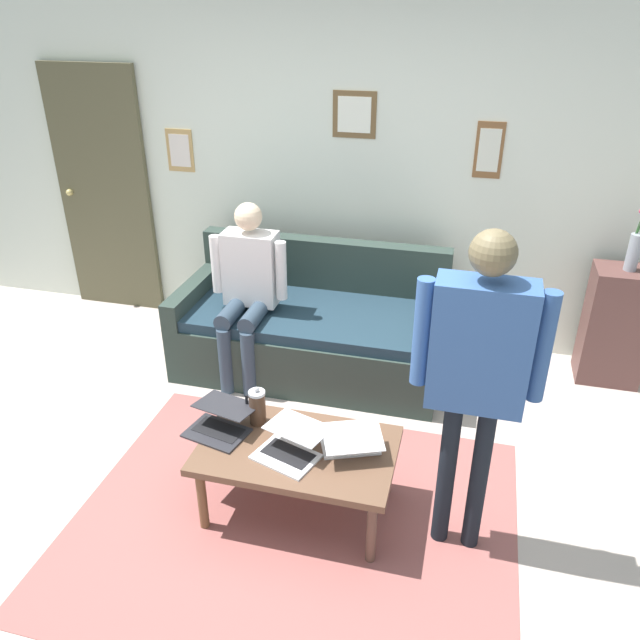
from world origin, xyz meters
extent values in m
plane|color=#B2A298|center=(0.00, 0.00, 0.00)|extent=(7.68, 7.68, 0.00)
cube|color=#94524E|center=(-0.11, 0.05, 0.00)|extent=(2.33, 1.90, 0.01)
cube|color=silver|center=(0.00, -2.20, 1.35)|extent=(7.04, 0.10, 2.70)
cube|color=brown|center=(-0.90, -2.15, 1.55)|extent=(0.19, 0.02, 0.39)
cube|color=silver|center=(-0.90, -2.14, 1.55)|extent=(0.15, 0.00, 0.30)
cube|color=tan|center=(1.46, -2.15, 1.41)|extent=(0.22, 0.02, 0.33)
cube|color=silver|center=(1.46, -2.14, 1.41)|extent=(0.17, 0.00, 0.25)
cube|color=brown|center=(0.06, -2.15, 1.74)|extent=(0.32, 0.02, 0.33)
cube|color=silver|center=(0.06, -2.14, 1.74)|extent=(0.24, 0.00, 0.25)
cube|color=brown|center=(2.17, -2.11, 1.02)|extent=(0.82, 0.05, 2.05)
sphere|color=tan|center=(2.48, -2.07, 1.02)|extent=(0.06, 0.06, 0.06)
cube|color=#2A3832|center=(0.21, -1.48, 0.21)|extent=(1.91, 0.94, 0.42)
cube|color=#1D323F|center=(0.21, -1.46, 0.46)|extent=(1.67, 0.86, 0.08)
cube|color=#2A3832|center=(0.21, -1.88, 0.65)|extent=(1.91, 0.14, 0.46)
cube|color=#2A3832|center=(-0.68, -1.48, 0.52)|extent=(0.12, 0.94, 0.20)
cube|color=#2A3832|center=(1.11, -1.48, 0.52)|extent=(0.12, 0.94, 0.20)
cube|color=brown|center=(-0.11, -0.05, 0.41)|extent=(1.02, 0.63, 0.04)
cylinder|color=brown|center=(-0.55, 0.20, 0.19)|extent=(0.05, 0.05, 0.39)
cylinder|color=brown|center=(0.34, 0.20, 0.19)|extent=(0.05, 0.05, 0.39)
cylinder|color=brown|center=(-0.55, -0.29, 0.19)|extent=(0.05, 0.05, 0.39)
cylinder|color=brown|center=(0.34, -0.29, 0.19)|extent=(0.05, 0.05, 0.39)
cube|color=silver|center=(-0.07, 0.05, 0.43)|extent=(0.37, 0.31, 0.01)
cube|color=black|center=(-0.08, 0.03, 0.44)|extent=(0.29, 0.21, 0.00)
cube|color=silver|center=(-0.11, -0.06, 0.54)|extent=(0.36, 0.30, 0.01)
cube|color=silver|center=(-0.11, -0.05, 0.54)|extent=(0.33, 0.27, 0.01)
cube|color=silver|center=(-0.36, -0.14, 0.43)|extent=(0.36, 0.32, 0.01)
cube|color=black|center=(-0.37, -0.12, 0.44)|extent=(0.28, 0.22, 0.00)
cube|color=silver|center=(-0.39, -0.06, 0.54)|extent=(0.35, 0.30, 0.05)
cube|color=silver|center=(-0.39, -0.06, 0.54)|extent=(0.32, 0.27, 0.04)
cube|color=#28282D|center=(0.34, -0.05, 0.43)|extent=(0.36, 0.29, 0.01)
cube|color=black|center=(0.34, -0.06, 0.44)|extent=(0.29, 0.19, 0.00)
cube|color=#28282D|center=(0.32, -0.14, 0.55)|extent=(0.36, 0.28, 0.03)
cube|color=#2C212B|center=(0.32, -0.14, 0.55)|extent=(0.32, 0.25, 0.02)
cylinder|color=#4C3323|center=(0.16, -0.20, 0.52)|extent=(0.09, 0.09, 0.19)
cylinder|color=#B7B7BC|center=(0.16, -0.20, 0.62)|extent=(0.09, 0.09, 0.02)
sphere|color=#B2B2B7|center=(0.16, -0.20, 0.64)|extent=(0.03, 0.03, 0.03)
cube|color=black|center=(0.22, -0.20, 0.53)|extent=(0.01, 0.01, 0.13)
cube|color=brown|center=(-1.91, -1.89, 0.43)|extent=(0.42, 0.32, 0.86)
cylinder|color=#9299A4|center=(-1.91, -1.89, 0.98)|extent=(0.08, 0.08, 0.25)
cylinder|color=#3D7038|center=(-1.91, -1.90, 1.18)|extent=(0.02, 0.01, 0.15)
cylinder|color=black|center=(-1.03, -0.04, 0.43)|extent=(0.09, 0.09, 0.86)
cylinder|color=black|center=(-0.87, -0.04, 0.43)|extent=(0.09, 0.09, 0.86)
cube|color=#31538C|center=(-0.95, -0.04, 1.16)|extent=(0.43, 0.19, 0.61)
cylinder|color=#31538C|center=(-1.20, -0.04, 1.19)|extent=(0.08, 0.08, 0.52)
cylinder|color=#31538C|center=(-0.69, -0.04, 1.19)|extent=(0.08, 0.08, 0.52)
sphere|color=brown|center=(-0.95, -0.04, 1.59)|extent=(0.20, 0.20, 0.20)
cylinder|color=#2E3D4D|center=(0.53, -1.02, 0.25)|extent=(0.10, 0.10, 0.50)
cylinder|color=#2E3D4D|center=(0.70, -1.02, 0.25)|extent=(0.10, 0.10, 0.50)
cylinder|color=#2E3D4D|center=(0.53, -1.20, 0.55)|extent=(0.12, 0.40, 0.12)
cylinder|color=#2E3D4D|center=(0.70, -1.20, 0.55)|extent=(0.12, 0.40, 0.12)
cube|color=silver|center=(0.62, -1.38, 0.81)|extent=(0.37, 0.20, 0.52)
cylinder|color=silver|center=(0.38, -1.33, 0.84)|extent=(0.08, 0.08, 0.42)
cylinder|color=silver|center=(0.85, -1.33, 0.84)|extent=(0.08, 0.08, 0.42)
sphere|color=beige|center=(0.62, -1.38, 1.19)|extent=(0.19, 0.19, 0.19)
camera|label=1|loc=(-0.86, 2.41, 2.52)|focal=35.12mm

